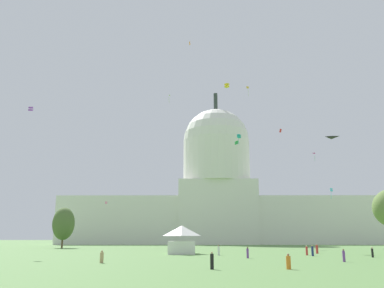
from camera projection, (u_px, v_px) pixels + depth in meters
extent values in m
cube|color=silver|center=(140.00, 221.00, 173.64)|extent=(67.01, 24.10, 19.79)
cube|color=silver|center=(294.00, 221.00, 173.17)|extent=(67.01, 24.10, 19.79)
cube|color=silver|center=(217.00, 213.00, 174.18)|extent=(33.00, 26.51, 26.58)
cylinder|color=silver|center=(216.00, 162.00, 179.34)|extent=(29.65, 29.65, 18.83)
sphere|color=silver|center=(216.00, 142.00, 181.48)|extent=(29.71, 29.71, 29.71)
cylinder|color=#2D3833|center=(216.00, 102.00, 185.80)|extent=(1.80, 1.80, 8.29)
cube|color=white|center=(182.00, 247.00, 74.41)|extent=(4.94, 6.88, 2.33)
pyramid|color=white|center=(182.00, 231.00, 75.11)|extent=(5.19, 7.22, 1.90)
cylinder|color=brown|center=(62.00, 241.00, 113.28)|extent=(0.51, 0.51, 4.04)
ellipsoid|color=#4C6633|center=(64.00, 224.00, 114.36)|extent=(9.15, 8.91, 9.19)
cylinder|color=#703D93|center=(344.00, 256.00, 50.59)|extent=(0.45, 0.45, 1.38)
sphere|color=brown|center=(343.00, 250.00, 50.78)|extent=(0.30, 0.30, 0.22)
cylinder|color=silver|center=(219.00, 251.00, 68.30)|extent=(0.54, 0.54, 1.53)
sphere|color=brown|center=(219.00, 246.00, 68.50)|extent=(0.30, 0.30, 0.21)
cylinder|color=tan|center=(102.00, 258.00, 48.51)|extent=(0.58, 0.58, 1.25)
sphere|color=#A37556|center=(102.00, 251.00, 48.68)|extent=(0.32, 0.32, 0.24)
cylinder|color=navy|center=(313.00, 251.00, 66.01)|extent=(0.48, 0.48, 1.56)
sphere|color=tan|center=(312.00, 246.00, 66.22)|extent=(0.27, 0.27, 0.22)
cylinder|color=orange|center=(289.00, 263.00, 39.08)|extent=(0.64, 0.64, 1.25)
sphere|color=#A37556|center=(288.00, 255.00, 39.25)|extent=(0.34, 0.34, 0.24)
cylinder|color=black|center=(372.00, 253.00, 61.47)|extent=(0.46, 0.46, 1.33)
sphere|color=beige|center=(372.00, 248.00, 61.65)|extent=(0.37, 0.37, 0.26)
cylinder|color=black|center=(212.00, 262.00, 39.00)|extent=(0.35, 0.35, 1.48)
sphere|color=beige|center=(212.00, 253.00, 39.19)|extent=(0.22, 0.22, 0.22)
cylinder|color=#703D93|center=(248.00, 253.00, 59.31)|extent=(0.39, 0.39, 1.40)
sphere|color=brown|center=(247.00, 248.00, 59.50)|extent=(0.28, 0.28, 0.25)
cylinder|color=red|center=(317.00, 249.00, 75.71)|extent=(0.64, 0.64, 1.55)
sphere|color=beige|center=(317.00, 245.00, 75.91)|extent=(0.31, 0.31, 0.23)
cylinder|color=red|center=(307.00, 251.00, 68.79)|extent=(0.46, 0.46, 1.41)
sphere|color=beige|center=(306.00, 246.00, 68.98)|extent=(0.30, 0.30, 0.24)
cube|color=teal|center=(239.00, 137.00, 126.11)|extent=(1.33, 1.35, 0.60)
cube|color=teal|center=(239.00, 135.00, 126.23)|extent=(1.33, 1.35, 0.60)
cylinder|color=teal|center=(239.00, 141.00, 125.80)|extent=(0.23, 0.28, 2.31)
cube|color=gold|center=(248.00, 87.00, 154.54)|extent=(1.03, 0.55, 0.93)
cylinder|color=#8CD133|center=(248.00, 92.00, 154.08)|extent=(0.22, 0.09, 3.11)
cube|color=#33BCDB|center=(331.00, 191.00, 120.35)|extent=(0.95, 0.91, 0.47)
cube|color=#33BCDB|center=(331.00, 189.00, 120.47)|extent=(0.95, 0.91, 0.47)
cylinder|color=#33BCDB|center=(331.00, 195.00, 120.05)|extent=(0.22, 0.10, 2.33)
cube|color=yellow|center=(227.00, 87.00, 114.85)|extent=(1.45, 1.45, 0.51)
cube|color=yellow|center=(227.00, 84.00, 115.00)|extent=(1.45, 1.45, 0.51)
cube|color=green|center=(237.00, 144.00, 142.91)|extent=(1.35, 1.27, 0.84)
cube|color=green|center=(237.00, 142.00, 143.04)|extent=(1.35, 1.27, 0.84)
pyramid|color=#D1339E|center=(315.00, 153.00, 127.12)|extent=(1.33, 1.18, 0.33)
cylinder|color=green|center=(315.00, 158.00, 126.99)|extent=(0.16, 0.13, 1.73)
cube|color=red|center=(280.00, 131.00, 147.66)|extent=(0.97, 0.66, 1.35)
cube|color=purple|center=(31.00, 110.00, 79.98)|extent=(0.75, 0.81, 0.51)
cube|color=purple|center=(31.00, 108.00, 80.10)|extent=(0.75, 0.81, 0.51)
cube|color=pink|center=(106.00, 203.00, 152.67)|extent=(0.94, 0.94, 0.36)
cube|color=pink|center=(106.00, 202.00, 152.78)|extent=(0.94, 0.94, 0.36)
pyramid|color=black|center=(331.00, 142.00, 65.73)|extent=(1.79, 1.06, 0.41)
cube|color=orange|center=(190.00, 43.00, 115.62)|extent=(0.34, 0.78, 1.15)
pyramid|color=#8CD133|center=(169.00, 96.00, 162.69)|extent=(0.66, 1.11, 0.25)
cylinder|color=#8CD133|center=(169.00, 100.00, 162.25)|extent=(0.24, 0.32, 2.47)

